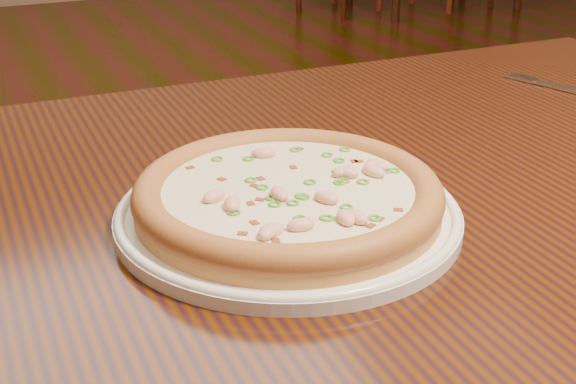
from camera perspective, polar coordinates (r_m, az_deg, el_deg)
name	(u,v)px	position (r m, az deg, el deg)	size (l,w,h in m)	color
hero_table	(372,265)	(0.87, 5.99, -5.15)	(1.20, 0.80, 0.75)	black
plate	(288,213)	(0.73, 0.00, -1.52)	(0.31, 0.31, 0.02)	white
pizza	(288,195)	(0.72, 0.03, -0.22)	(0.28, 0.28, 0.03)	#CD844A
fork	(567,89)	(1.16, 19.25, 6.94)	(0.07, 0.17, 0.00)	silver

